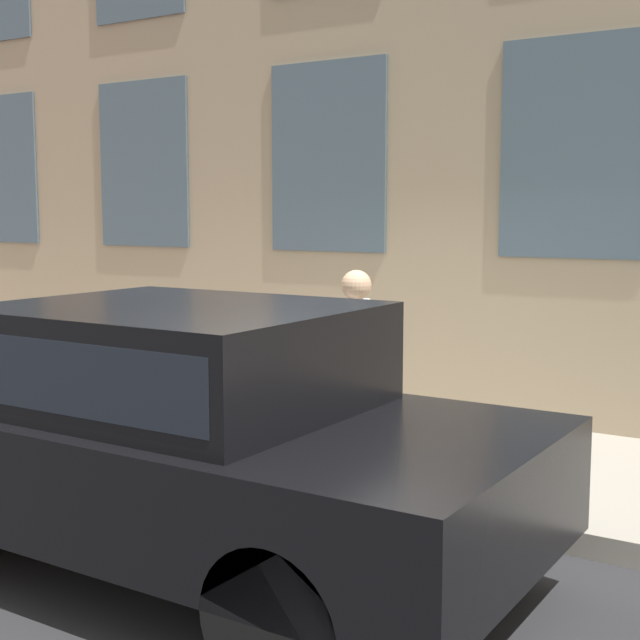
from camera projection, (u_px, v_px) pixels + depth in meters
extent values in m
plane|color=#2D2D30|center=(292.00, 498.00, 6.98)|extent=(80.00, 80.00, 0.00)
cube|color=#A8A093|center=(375.00, 449.00, 8.10)|extent=(2.69, 60.00, 0.17)
cube|color=#4C6070|center=(576.00, 148.00, 8.16)|extent=(0.03, 1.43, 2.03)
cube|color=#4C6070|center=(327.00, 157.00, 9.59)|extent=(0.03, 1.43, 2.03)
cube|color=#4C6070|center=(143.00, 164.00, 11.02)|extent=(0.03, 1.43, 2.03)
cube|color=#4C6070|center=(1.00, 169.00, 12.45)|extent=(0.03, 1.43, 2.03)
cylinder|color=gold|center=(285.00, 452.00, 7.62)|extent=(0.38, 0.38, 0.04)
cylinder|color=gold|center=(285.00, 419.00, 7.59)|extent=(0.28, 0.28, 0.61)
sphere|color=#A4891E|center=(284.00, 384.00, 7.55)|extent=(0.29, 0.29, 0.29)
cylinder|color=black|center=(284.00, 373.00, 7.54)|extent=(0.10, 0.10, 0.12)
cylinder|color=gold|center=(303.00, 413.00, 7.48)|extent=(0.09, 0.10, 0.09)
cylinder|color=gold|center=(267.00, 408.00, 7.68)|extent=(0.09, 0.10, 0.09)
cylinder|color=#726651|center=(351.00, 414.00, 7.46)|extent=(0.11, 0.11, 0.76)
cylinder|color=#726651|center=(360.00, 410.00, 7.59)|extent=(0.11, 0.11, 0.76)
cube|color=white|center=(356.00, 334.00, 7.44)|extent=(0.21, 0.14, 0.57)
cylinder|color=white|center=(347.00, 334.00, 7.32)|extent=(0.09, 0.09, 0.54)
cylinder|color=white|center=(365.00, 330.00, 7.57)|extent=(0.09, 0.09, 0.54)
sphere|color=tan|center=(356.00, 285.00, 7.39)|extent=(0.25, 0.25, 0.25)
cylinder|color=black|center=(124.00, 446.00, 7.09)|extent=(0.24, 0.76, 0.76)
cylinder|color=black|center=(280.00, 620.00, 4.07)|extent=(0.24, 0.76, 0.76)
cylinder|color=black|center=(446.00, 508.00, 5.60)|extent=(0.24, 0.76, 0.76)
cube|color=black|center=(180.00, 457.00, 5.54)|extent=(2.07, 4.51, 0.67)
cube|color=black|center=(178.00, 355.00, 5.46)|extent=(1.82, 2.16, 0.62)
cube|color=#1E232D|center=(178.00, 355.00, 5.46)|extent=(1.83, 1.99, 0.40)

